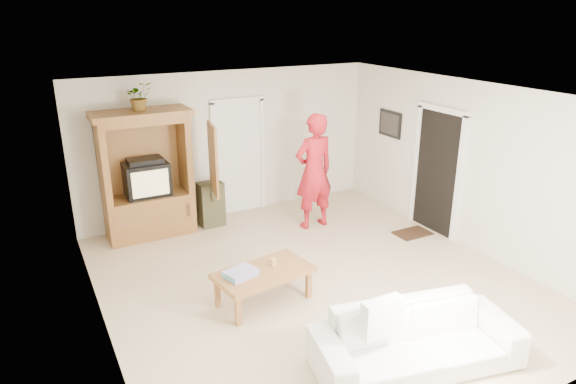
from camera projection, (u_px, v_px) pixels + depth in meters
name	position (u px, v px, depth m)	size (l,w,h in m)	color
floor	(314.00, 281.00, 7.17)	(6.00, 6.00, 0.00)	tan
ceiling	(317.00, 94.00, 6.29)	(6.00, 6.00, 0.00)	white
wall_back	(230.00, 144.00, 9.23)	(5.50, 5.50, 0.00)	silver
wall_front	(501.00, 303.00, 4.24)	(5.50, 5.50, 0.00)	silver
wall_left	(96.00, 234.00, 5.52)	(6.00, 6.00, 0.00)	silver
wall_right	(468.00, 166.00, 7.94)	(6.00, 6.00, 0.00)	silver
armoire	(149.00, 183.00, 8.38)	(1.82, 1.14, 2.10)	brown
door_back	(239.00, 158.00, 9.36)	(0.85, 0.05, 2.04)	white
doorway_right	(437.00, 173.00, 8.53)	(0.05, 0.90, 2.04)	black
framed_picture	(390.00, 124.00, 9.41)	(0.03, 0.60, 0.48)	black
doormat	(412.00, 233.00, 8.68)	(0.60, 0.40, 0.02)	#382316
plant	(139.00, 96.00, 7.87)	(0.40, 0.35, 0.44)	#4C7238
man	(314.00, 171.00, 8.67)	(0.73, 0.48, 1.99)	#AE1722
sofa	(416.00, 339.00, 5.38)	(2.18, 0.85, 0.64)	white
coffee_table	(264.00, 275.00, 6.53)	(1.31, 0.83, 0.46)	#9C6836
towel	(241.00, 273.00, 6.36)	(0.38, 0.28, 0.08)	#E54C9B
candle	(273.00, 262.00, 6.62)	(0.08, 0.08, 0.10)	tan
backpack_black	(209.00, 209.00, 9.15)	(0.36, 0.21, 0.44)	black
backpack_olive	(211.00, 204.00, 8.91)	(0.42, 0.31, 0.79)	#47442B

